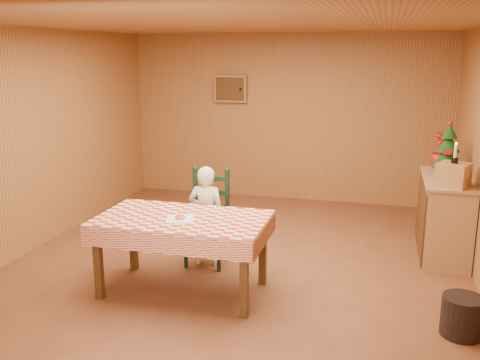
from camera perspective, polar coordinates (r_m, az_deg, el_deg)
name	(u,v)px	position (r m, az deg, el deg)	size (l,w,h in m)	color
ground	(235,267)	(6.00, -0.51, -9.30)	(6.00, 6.00, 0.00)	brown
cabin_walls	(248,98)	(6.06, 0.81, 8.79)	(5.10, 6.05, 2.65)	#A6703B
dining_table	(182,225)	(5.23, -6.18, -4.83)	(1.66, 0.96, 0.77)	#4F3215
ladder_chair	(208,219)	(5.99, -3.40, -4.22)	(0.44, 0.40, 1.08)	black
seated_child	(207,216)	(5.92, -3.59, -3.84)	(0.41, 0.27, 1.12)	white
napkin	(180,219)	(5.16, -6.40, -4.11)	(0.26, 0.26, 0.00)	white
donut	(180,217)	(5.15, -6.41, -3.92)	(0.10, 0.10, 0.03)	#CB8A49
shelf_unit	(444,217)	(6.63, 20.91, -3.67)	(0.54, 1.24, 0.93)	tan
crate	(453,175)	(6.11, 21.79, 0.53)	(0.30, 0.30, 0.25)	tan
christmas_tree	(448,150)	(6.71, 21.32, 3.03)	(0.34, 0.34, 0.62)	#4F3215
flower_arrangement	(441,150)	(7.01, 20.64, 3.00)	(0.25, 0.25, 0.44)	#A8190F
candle_set	(455,157)	(6.07, 21.95, 2.27)	(0.07, 0.07, 0.22)	black
storage_bin	(462,316)	(4.97, 22.62, -13.26)	(0.35, 0.35, 0.35)	black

